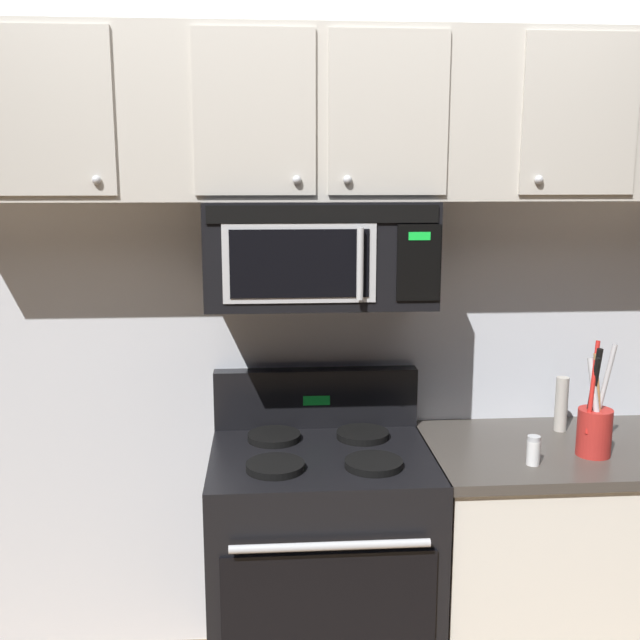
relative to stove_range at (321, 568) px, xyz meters
The scene contains 8 objects.
back_wall 0.95m from the stove_range, 90.00° to the left, with size 5.20×0.10×2.70m, color silver.
stove_range is the anchor object (origin of this frame).
over_range_microwave 1.11m from the stove_range, 90.14° to the left, with size 0.76×0.43×0.35m.
upper_cabinets 1.56m from the stove_range, 90.00° to the left, with size 2.50×0.36×0.55m.
counter_segment 0.84m from the stove_range, ahead, with size 0.93×0.65×0.90m.
utensil_crock_red 1.07m from the stove_range, ahead, with size 0.11×0.11×0.40m.
salt_shaker 0.85m from the stove_range, 13.11° to the right, with size 0.04×0.04×0.10m.
pepper_mill 1.06m from the stove_range, 10.12° to the left, with size 0.05×0.05×0.20m, color #B7B2A8.
Camera 1 is at (-0.18, -2.03, 1.84)m, focal length 42.51 mm.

